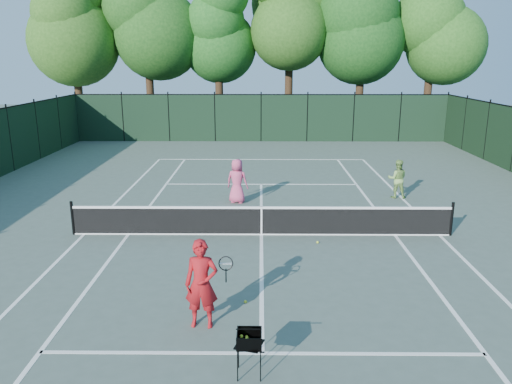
{
  "coord_description": "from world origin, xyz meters",
  "views": [
    {
      "loc": [
        -0.04,
        -14.51,
        5.26
      ],
      "look_at": [
        -0.18,
        1.0,
        1.1
      ],
      "focal_mm": 35.0,
      "sensor_mm": 36.0,
      "label": 1
    }
  ],
  "objects_px": {
    "coach": "(202,284)",
    "player_pink": "(237,181)",
    "player_green": "(397,179)",
    "loose_ball_near_cart": "(245,302)",
    "ball_hopper": "(249,339)",
    "loose_ball_midcourt": "(318,242)"
  },
  "relations": [
    {
      "from": "player_green",
      "to": "coach",
      "type": "bearing_deg",
      "value": 64.73
    },
    {
      "from": "coach",
      "to": "player_pink",
      "type": "relative_size",
      "value": 1.1
    },
    {
      "from": "coach",
      "to": "player_pink",
      "type": "xyz_separation_m",
      "value": [
        0.3,
        8.98,
        -0.09
      ]
    },
    {
      "from": "coach",
      "to": "player_pink",
      "type": "distance_m",
      "value": 8.99
    },
    {
      "from": "loose_ball_near_cart",
      "to": "player_green",
      "type": "bearing_deg",
      "value": 57.25
    },
    {
      "from": "player_green",
      "to": "loose_ball_midcourt",
      "type": "distance_m",
      "value": 6.23
    },
    {
      "from": "player_green",
      "to": "loose_ball_near_cart",
      "type": "bearing_deg",
      "value": 65.64
    },
    {
      "from": "loose_ball_near_cart",
      "to": "loose_ball_midcourt",
      "type": "distance_m",
      "value": 4.24
    },
    {
      "from": "player_green",
      "to": "loose_ball_near_cart",
      "type": "xyz_separation_m",
      "value": [
        -5.63,
        -8.76,
        -0.72
      ]
    },
    {
      "from": "player_pink",
      "to": "loose_ball_midcourt",
      "type": "relative_size",
      "value": 24.53
    },
    {
      "from": "ball_hopper",
      "to": "loose_ball_near_cart",
      "type": "xyz_separation_m",
      "value": [
        -0.14,
        2.59,
        -0.65
      ]
    },
    {
      "from": "player_green",
      "to": "ball_hopper",
      "type": "height_order",
      "value": "player_green"
    },
    {
      "from": "loose_ball_near_cart",
      "to": "ball_hopper",
      "type": "bearing_deg",
      "value": -86.82
    },
    {
      "from": "coach",
      "to": "loose_ball_near_cart",
      "type": "relative_size",
      "value": 27.01
    },
    {
      "from": "player_pink",
      "to": "player_green",
      "type": "bearing_deg",
      "value": -156.56
    },
    {
      "from": "player_green",
      "to": "ball_hopper",
      "type": "xyz_separation_m",
      "value": [
        -5.49,
        -11.34,
        -0.07
      ]
    },
    {
      "from": "ball_hopper",
      "to": "loose_ball_near_cart",
      "type": "relative_size",
      "value": 11.94
    },
    {
      "from": "player_pink",
      "to": "loose_ball_near_cart",
      "type": "bearing_deg",
      "value": 110.54
    },
    {
      "from": "ball_hopper",
      "to": "loose_ball_midcourt",
      "type": "distance_m",
      "value": 6.62
    },
    {
      "from": "player_pink",
      "to": "player_green",
      "type": "distance_m",
      "value": 6.22
    },
    {
      "from": "player_pink",
      "to": "ball_hopper",
      "type": "bearing_deg",
      "value": 110.37
    },
    {
      "from": "coach",
      "to": "player_green",
      "type": "xyz_separation_m",
      "value": [
        6.47,
        9.72,
        -0.16
      ]
    }
  ]
}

